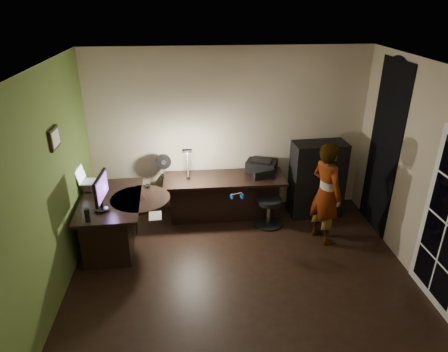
{
  "coord_description": "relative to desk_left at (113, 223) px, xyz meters",
  "views": [
    {
      "loc": [
        -0.59,
        -4.17,
        3.43
      ],
      "look_at": [
        -0.15,
        1.05,
        1.0
      ],
      "focal_mm": 32.0,
      "sensor_mm": 36.0,
      "label": 1
    }
  ],
  "objects": [
    {
      "name": "wall_back",
      "position": [
        1.77,
        1.13,
        0.96
      ],
      "size": [
        4.5,
        0.01,
        2.7
      ],
      "primitive_type": "cube",
      "color": "tan",
      "rests_on": "floor"
    },
    {
      "name": "ceiling",
      "position": [
        1.77,
        -0.88,
        2.31
      ],
      "size": [
        4.5,
        4.0,
        0.01
      ],
      "primitive_type": "cube",
      "color": "silver",
      "rests_on": "floor"
    },
    {
      "name": "desk_fan",
      "position": [
        0.71,
        0.87,
        0.51
      ],
      "size": [
        0.26,
        0.17,
        0.38
      ],
      "primitive_type": "cube",
      "rotation": [
        0.0,
        0.0,
        0.16
      ],
      "color": "black",
      "rests_on": "desk_right"
    },
    {
      "name": "desk_lamp",
      "position": [
        1.09,
        0.7,
        0.63
      ],
      "size": [
        0.21,
        0.31,
        0.62
      ],
      "primitive_type": "cube",
      "rotation": [
        0.0,
        0.0,
        0.24
      ],
      "color": "black",
      "rests_on": "desk_right"
    },
    {
      "name": "wall_front",
      "position": [
        1.77,
        -2.88,
        0.96
      ],
      "size": [
        4.5,
        0.01,
        2.7
      ],
      "primitive_type": "cube",
      "color": "tan",
      "rests_on": "floor"
    },
    {
      "name": "monitor",
      "position": [
        -0.05,
        -0.3,
        0.58
      ],
      "size": [
        0.14,
        0.54,
        0.35
      ],
      "primitive_type": "cube",
      "rotation": [
        0.0,
        0.0,
        -0.06
      ],
      "color": "black",
      "rests_on": "desk_left"
    },
    {
      "name": "laptop",
      "position": [
        -0.29,
        0.32,
        0.63
      ],
      "size": [
        0.36,
        0.34,
        0.24
      ],
      "primitive_type": "cube",
      "rotation": [
        0.0,
        0.0,
        -0.05
      ],
      "color": "silver",
      "rests_on": "laptop_stand"
    },
    {
      "name": "headphones",
      "position": [
        1.79,
        0.0,
        0.36
      ],
      "size": [
        0.2,
        0.15,
        0.09
      ],
      "primitive_type": "cube",
      "rotation": [
        0.0,
        0.0,
        0.42
      ],
      "color": "navy",
      "rests_on": "desk_right"
    },
    {
      "name": "french_door",
      "position": [
        4.0,
        -1.43,
        0.66
      ],
      "size": [
        0.02,
        0.92,
        2.1
      ],
      "primitive_type": "cube",
      "color": "white",
      "rests_on": "floor"
    },
    {
      "name": "arched_doorway",
      "position": [
        4.01,
        0.27,
        0.91
      ],
      "size": [
        0.01,
        0.9,
        2.6
      ],
      "primitive_type": "cube",
      "color": "black",
      "rests_on": "floor"
    },
    {
      "name": "speaker",
      "position": [
        -0.16,
        -0.61,
        0.5
      ],
      "size": [
        0.07,
        0.07,
        0.18
      ],
      "primitive_type": "cylinder",
      "rotation": [
        0.0,
        0.0,
        -0.08
      ],
      "color": "black",
      "rests_on": "desk_left"
    },
    {
      "name": "floor",
      "position": [
        1.77,
        -0.88,
        -0.4
      ],
      "size": [
        4.5,
        4.0,
        0.01
      ],
      "primitive_type": "cube",
      "color": "black",
      "rests_on": "ground"
    },
    {
      "name": "mouse",
      "position": [
        0.0,
        -0.31,
        0.43
      ],
      "size": [
        0.08,
        0.1,
        0.03
      ],
      "primitive_type": "ellipsoid",
      "rotation": [
        0.0,
        0.0,
        0.36
      ],
      "color": "silver",
      "rests_on": "desk_left"
    },
    {
      "name": "phone",
      "position": [
        0.5,
        0.36,
        0.41
      ],
      "size": [
        0.07,
        0.12,
        0.01
      ],
      "primitive_type": "cube",
      "rotation": [
        0.0,
        0.0,
        0.1
      ],
      "color": "black",
      "rests_on": "desk_left"
    },
    {
      "name": "printer",
      "position": [
        2.3,
        0.93,
        0.43
      ],
      "size": [
        0.58,
        0.52,
        0.21
      ],
      "primitive_type": "cube",
      "rotation": [
        0.0,
        0.0,
        -0.39
      ],
      "color": "black",
      "rests_on": "desk_right"
    },
    {
      "name": "pen",
      "position": [
        0.46,
        -0.01,
        0.41
      ],
      "size": [
        0.05,
        0.13,
        0.01
      ],
      "primitive_type": "cube",
      "rotation": [
        0.0,
        0.0,
        0.33
      ],
      "color": "black",
      "rests_on": "desk_left"
    },
    {
      "name": "office_chair",
      "position": [
        2.35,
        0.42,
        0.04
      ],
      "size": [
        0.6,
        0.6,
        0.86
      ],
      "primitive_type": "cube",
      "rotation": [
        0.0,
        0.0,
        0.31
      ],
      "color": "black",
      "rests_on": "floor"
    },
    {
      "name": "wall_right",
      "position": [
        4.02,
        -0.88,
        0.96
      ],
      "size": [
        0.01,
        4.0,
        2.7
      ],
      "primitive_type": "cube",
      "color": "tan",
      "rests_on": "floor"
    },
    {
      "name": "notepad",
      "position": [
        0.67,
        -0.56,
        0.42
      ],
      "size": [
        0.18,
        0.23,
        0.01
      ],
      "primitive_type": "cube",
      "rotation": [
        0.0,
        0.0,
        0.07
      ],
      "color": "silver",
      "rests_on": "desk_left"
    },
    {
      "name": "person",
      "position": [
        3.08,
        -0.06,
        0.38
      ],
      "size": [
        0.56,
        0.65,
        1.55
      ],
      "primitive_type": "imported",
      "rotation": [
        0.0,
        0.0,
        1.97
      ],
      "color": "#D8A88C",
      "rests_on": "floor"
    },
    {
      "name": "desk_right",
      "position": [
        1.67,
        0.7,
        -0.03
      ],
      "size": [
        1.94,
        0.69,
        0.73
      ],
      "primitive_type": "cube",
      "rotation": [
        0.0,
        0.0,
        0.01
      ],
      "color": "black",
      "rests_on": "floor"
    },
    {
      "name": "cabinet",
      "position": [
        3.19,
        0.71,
        0.24
      ],
      "size": [
        0.87,
        0.47,
        1.27
      ],
      "primitive_type": "cube",
      "rotation": [
        0.0,
        0.0,
        0.06
      ],
      "color": "black",
      "rests_on": "floor"
    },
    {
      "name": "framed_picture",
      "position": [
        -0.45,
        -0.43,
        1.46
      ],
      "size": [
        0.04,
        0.3,
        0.25
      ],
      "primitive_type": "cube",
      "color": "black",
      "rests_on": "wall_left"
    },
    {
      "name": "laptop_stand",
      "position": [
        -0.29,
        0.32,
        0.46
      ],
      "size": [
        0.26,
        0.22,
        0.1
      ],
      "primitive_type": "cube",
      "rotation": [
        0.0,
        0.0,
        0.05
      ],
      "color": "silver",
      "rests_on": "desk_left"
    },
    {
      "name": "wall_left",
      "position": [
        -0.49,
        -0.88,
        0.96
      ],
      "size": [
        0.01,
        4.0,
        2.7
      ],
      "primitive_type": "cube",
      "color": "tan",
      "rests_on": "floor"
    },
    {
      "name": "desk_left",
      "position": [
        0.0,
        0.0,
        0.0
      ],
      "size": [
        0.9,
        1.4,
        0.78
      ],
      "primitive_type": "cube",
      "rotation": [
        0.0,
        0.0,
        0.05
      ],
      "color": "black",
      "rests_on": "floor"
    },
    {
      "name": "green_wall_overlay",
      "position": [
        -0.47,
        -0.88,
        0.96
      ],
      "size": [
        0.0,
        4.0,
        2.7
      ],
      "primitive_type": "cube",
      "color": "#4E672A",
      "rests_on": "floor"
    }
  ]
}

